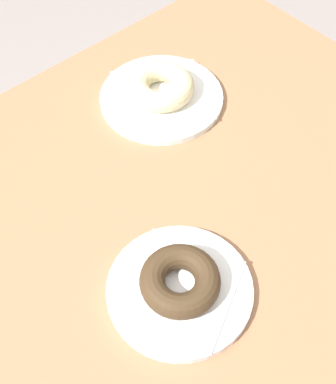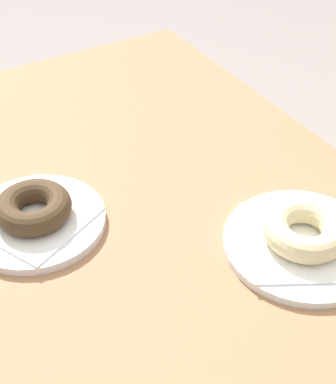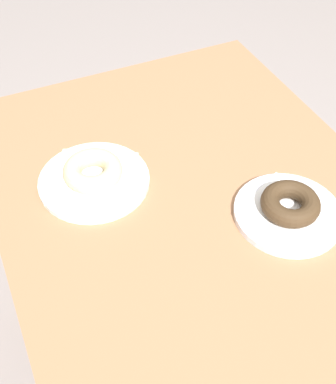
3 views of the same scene
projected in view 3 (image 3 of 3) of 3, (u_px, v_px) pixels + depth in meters
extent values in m
plane|color=gray|center=(193.00, 382.00, 1.41)|extent=(6.00, 6.00, 0.00)
cube|color=#9E704D|center=(207.00, 224.00, 0.91)|extent=(1.03, 0.71, 0.04)
cylinder|color=#9D6C41|center=(30.00, 230.00, 1.36)|extent=(0.06, 0.06, 0.67)
cylinder|color=#9D6C41|center=(220.00, 169.00, 1.53)|extent=(0.06, 0.06, 0.67)
cylinder|color=white|center=(94.00, 181.00, 0.95)|extent=(0.21, 0.21, 0.01)
cube|color=white|center=(94.00, 178.00, 0.95)|extent=(0.21, 0.21, 0.00)
torus|color=beige|center=(93.00, 171.00, 0.94)|extent=(0.11, 0.11, 0.03)
cylinder|color=white|center=(288.00, 213.00, 0.90)|extent=(0.19, 0.19, 0.01)
cube|color=white|center=(289.00, 211.00, 0.89)|extent=(0.18, 0.18, 0.00)
torus|color=#42301D|center=(290.00, 204.00, 0.88)|extent=(0.10, 0.10, 0.03)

